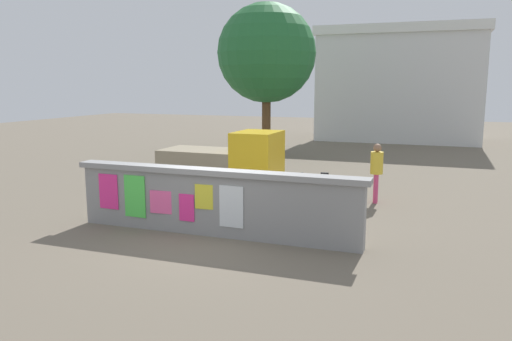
{
  "coord_description": "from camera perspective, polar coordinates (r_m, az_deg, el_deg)",
  "views": [
    {
      "loc": [
        4.42,
        -9.42,
        3.2
      ],
      "look_at": [
        0.16,
        2.17,
        1.06
      ],
      "focal_mm": 35.09,
      "sensor_mm": 36.0,
      "label": 1
    }
  ],
  "objects": [
    {
      "name": "person_walking",
      "position": [
        13.94,
        13.59,
        0.39
      ],
      "size": [
        0.36,
        0.36,
        1.62
      ],
      "color": "#D83F72",
      "rests_on": "ground"
    },
    {
      "name": "motorcycle",
      "position": [
        11.87,
        -2.82,
        -3.54
      ],
      "size": [
        1.9,
        0.56,
        0.87
      ],
      "color": "black",
      "rests_on": "ground"
    },
    {
      "name": "auto_rickshaw_truck",
      "position": [
        14.97,
        -3.39,
        0.95
      ],
      "size": [
        3.62,
        1.55,
        1.85
      ],
      "color": "black",
      "rests_on": "ground"
    },
    {
      "name": "ground",
      "position": [
        18.26,
        5.85,
        -0.34
      ],
      "size": [
        60.0,
        60.0,
        0.0
      ],
      "primitive_type": "plane",
      "color": "#6B6051"
    },
    {
      "name": "bicycle_near",
      "position": [
        13.15,
        7.12,
        -2.73
      ],
      "size": [
        1.71,
        0.44,
        0.95
      ],
      "color": "black",
      "rests_on": "ground"
    },
    {
      "name": "tree_roadside",
      "position": [
        22.46,
        1.21,
        13.2
      ],
      "size": [
        4.32,
        4.32,
        6.71
      ],
      "color": "brown",
      "rests_on": "ground"
    },
    {
      "name": "building_background",
      "position": [
        30.13,
        16.03,
        9.46
      ],
      "size": [
        9.13,
        4.75,
        6.37
      ],
      "color": "silver",
      "rests_on": "ground"
    },
    {
      "name": "poster_wall",
      "position": [
        10.7,
        -4.88,
        -3.51
      ],
      "size": [
        6.58,
        0.42,
        1.44
      ],
      "color": "gray",
      "rests_on": "ground"
    }
  ]
}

